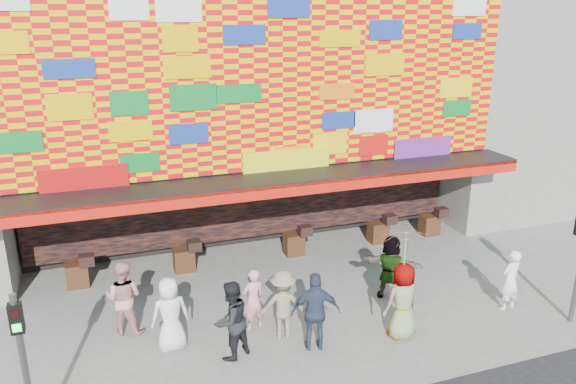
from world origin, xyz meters
The scene contains 14 objects.
ground centered at (0.00, 0.00, 0.00)m, with size 90.00×90.00×0.00m, color slate.
shop_building centered at (0.00, 8.18, 5.23)m, with size 15.20×9.40×10.00m.
neighbor_right centered at (13.00, 8.00, 6.00)m, with size 11.00×8.00×12.00m, color gray.
signal_left centered at (-6.20, -1.50, 1.86)m, with size 0.22×0.20×3.00m.
ped_a centered at (-3.43, 0.66, 0.89)m, with size 0.87×0.56×1.77m, color white.
ped_b centered at (-1.41, 0.84, 0.79)m, with size 0.57×0.38×1.58m, color pink.
ped_c centered at (-2.21, -0.14, 0.92)m, with size 0.90×0.70×1.85m, color black.
ped_d centered at (-0.85, 0.26, 0.86)m, with size 1.11×0.64×1.71m, color gray.
ped_e centered at (-0.32, -0.46, 0.95)m, with size 1.12×0.47×1.91m, color #303C54.
ped_f centered at (2.49, 1.11, 0.90)m, with size 1.66×0.53×1.80m, color gray.
ped_g centered at (1.81, -0.67, 0.95)m, with size 0.93×0.60×1.90m, color gray.
ped_h centered at (5.11, -0.46, 0.83)m, with size 0.60×0.40×1.65m, color white.
ped_i centered at (-4.38, 1.71, 0.93)m, with size 0.90×0.70×1.86m, color pink.
parasol centered at (1.81, -0.67, 2.22)m, with size 1.49×1.50×1.98m.
Camera 1 is at (-4.63, -10.84, 7.53)m, focal length 35.00 mm.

